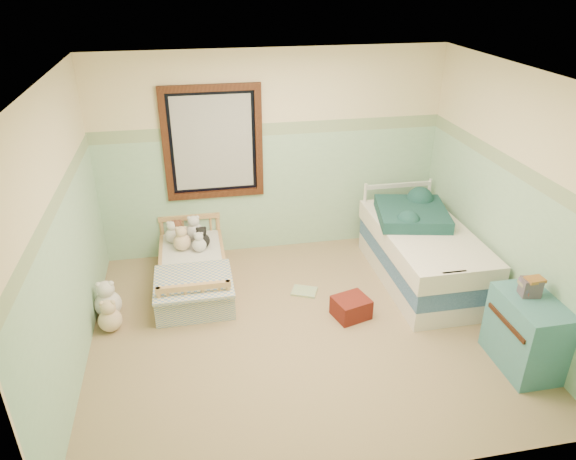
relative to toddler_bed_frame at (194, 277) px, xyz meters
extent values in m
cube|color=#8E7155|center=(1.05, -1.05, -0.11)|extent=(4.20, 3.60, 0.02)
cube|color=white|center=(1.05, -1.05, 2.41)|extent=(4.20, 3.60, 0.02)
cube|color=beige|center=(1.05, 0.75, 1.15)|extent=(4.20, 0.04, 2.50)
cube|color=beige|center=(1.05, -2.85, 1.15)|extent=(4.20, 0.04, 2.50)
cube|color=beige|center=(-1.05, -1.05, 1.15)|extent=(0.04, 3.60, 2.50)
cube|color=beige|center=(3.15, -1.05, 1.15)|extent=(0.04, 3.60, 2.50)
cube|color=#9DC9A3|center=(1.05, 0.74, 0.65)|extent=(4.20, 0.01, 1.50)
cube|color=#537A5E|center=(1.05, 0.74, 1.48)|extent=(4.20, 0.01, 0.15)
cube|color=black|center=(0.35, 0.71, 1.35)|extent=(1.16, 0.06, 1.36)
cube|color=beige|center=(0.35, 0.72, 1.35)|extent=(0.92, 0.01, 1.12)
cube|color=#AE7F48|center=(0.00, 0.00, 0.00)|extent=(0.75, 1.51, 0.19)
cube|color=silver|center=(0.00, 0.00, 0.16)|extent=(0.69, 1.44, 0.12)
cube|color=#597EAF|center=(0.00, -0.47, 0.23)|extent=(0.82, 0.75, 0.03)
sphere|color=brown|center=(-0.15, 0.50, 0.31)|extent=(0.19, 0.19, 0.19)
sphere|color=silver|center=(0.05, 0.50, 0.33)|extent=(0.22, 0.22, 0.22)
sphere|color=beige|center=(-0.10, 0.28, 0.32)|extent=(0.20, 0.20, 0.20)
sphere|color=black|center=(0.13, 0.28, 0.31)|extent=(0.19, 0.19, 0.19)
sphere|color=silver|center=(-0.90, -0.45, 0.04)|extent=(0.28, 0.28, 0.28)
sphere|color=beige|center=(-0.85, -0.71, 0.02)|extent=(0.24, 0.24, 0.24)
cube|color=white|center=(2.60, -0.42, 0.01)|extent=(0.91, 1.82, 0.22)
cube|color=navy|center=(2.60, -0.42, 0.23)|extent=(0.91, 1.82, 0.22)
cube|color=silver|center=(2.60, -0.42, 0.45)|extent=(0.95, 1.86, 0.22)
cube|color=#0F4039|center=(2.55, -0.12, 0.63)|extent=(0.93, 0.96, 0.14)
cube|color=#407A7B|center=(2.92, -1.95, 0.26)|extent=(0.44, 0.70, 0.70)
cube|color=brown|center=(2.92, -1.86, 0.69)|extent=(0.19, 0.15, 0.17)
cube|color=maroon|center=(1.60, -0.94, 0.01)|extent=(0.42, 0.39, 0.22)
cube|color=yellow|center=(1.22, -0.41, -0.08)|extent=(0.34, 0.30, 0.03)
sphere|color=silver|center=(0.10, 0.21, 0.30)|extent=(0.17, 0.17, 0.17)
sphere|color=silver|center=(-0.20, 0.49, 0.31)|extent=(0.19, 0.19, 0.19)
camera|label=1|loc=(0.10, -5.28, 3.23)|focal=32.84mm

